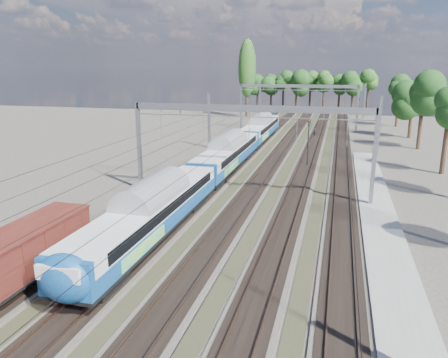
% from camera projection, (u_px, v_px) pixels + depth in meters
% --- Properties ---
extents(track_bed, '(21.00, 130.00, 0.34)m').
position_uv_depth(track_bed, '(271.00, 164.00, 57.14)').
color(track_bed, '#47423A').
rests_on(track_bed, ground).
extents(platform, '(3.00, 70.00, 0.30)m').
position_uv_depth(platform, '(386.00, 248.00, 30.77)').
color(platform, gray).
rests_on(platform, ground).
extents(catenary, '(25.65, 130.00, 9.00)m').
position_uv_depth(catenary, '(283.00, 110.00, 62.66)').
color(catenary, gray).
rests_on(catenary, ground).
extents(tree_belt, '(40.50, 100.82, 10.95)m').
position_uv_depth(tree_belt, '(340.00, 89.00, 93.35)').
color(tree_belt, black).
rests_on(tree_belt, ground).
extents(poplar, '(4.40, 4.40, 19.04)m').
position_uv_depth(poplar, '(247.00, 69.00, 107.35)').
color(poplar, black).
rests_on(poplar, ground).
extents(emu_train, '(3.20, 67.63, 4.68)m').
position_uv_depth(emu_train, '(228.00, 150.00, 52.32)').
color(emu_train, black).
rests_on(emu_train, ground).
extents(freight_boxcar, '(2.72, 13.13, 3.39)m').
position_uv_depth(freight_boxcar, '(5.00, 264.00, 23.89)').
color(freight_boxcar, black).
rests_on(freight_boxcar, ground).
extents(worker, '(0.47, 0.69, 1.82)m').
position_uv_depth(worker, '(315.00, 132.00, 79.73)').
color(worker, black).
rests_on(worker, ground).
extents(signal_near, '(0.38, 0.35, 6.04)m').
position_uv_depth(signal_near, '(308.00, 137.00, 55.35)').
color(signal_near, black).
rests_on(signal_near, ground).
extents(signal_far, '(0.38, 0.35, 5.84)m').
position_uv_depth(signal_far, '(358.00, 107.00, 95.67)').
color(signal_far, black).
rests_on(signal_far, ground).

